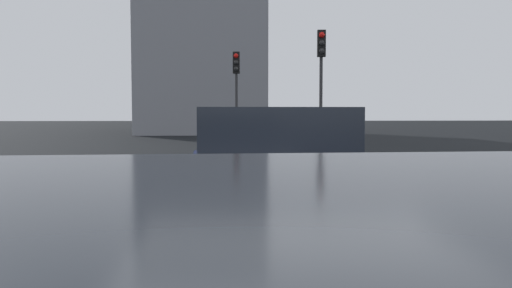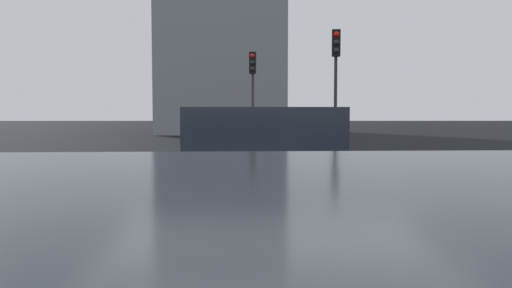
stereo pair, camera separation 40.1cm
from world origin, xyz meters
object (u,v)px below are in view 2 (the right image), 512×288
object	(u,v)px
traffic_light_near_left	(253,79)
car_white_lead	(251,145)
traffic_light_near_right	(336,66)
car_navy_second	(260,179)

from	to	relation	value
traffic_light_near_left	car_white_lead	bearing A→B (deg)	5.07
car_white_lead	traffic_light_near_right	bearing A→B (deg)	-29.80
car_navy_second	traffic_light_near_left	world-z (taller)	traffic_light_near_left
car_navy_second	car_white_lead	bearing A→B (deg)	-0.83
traffic_light_near_right	car_navy_second	bearing A→B (deg)	-8.58
traffic_light_near_left	traffic_light_near_right	world-z (taller)	traffic_light_near_right
car_white_lead	traffic_light_near_left	xyz separation A→B (m)	(9.33, -0.11, 2.15)
car_white_lead	car_navy_second	world-z (taller)	car_navy_second
car_white_lead	car_navy_second	bearing A→B (deg)	-179.86
car_white_lead	traffic_light_near_right	size ratio (longest dim) A/B	0.98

